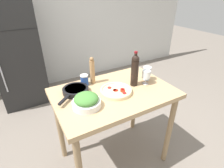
% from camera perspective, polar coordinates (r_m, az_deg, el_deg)
% --- Properties ---
extents(ground_plane, '(14.00, 14.00, 0.00)m').
position_cam_1_polar(ground_plane, '(2.27, 0.51, -22.62)').
color(ground_plane, slate).
extents(wall_back, '(6.40, 0.06, 2.60)m').
position_cam_1_polar(wall_back, '(3.60, -19.08, 19.88)').
color(wall_back, silver).
rests_on(wall_back, ground_plane).
extents(refrigerator, '(0.71, 0.72, 1.77)m').
position_cam_1_polar(refrigerator, '(3.23, -28.92, 9.29)').
color(refrigerator, black).
rests_on(refrigerator, ground_plane).
extents(prep_counter, '(1.12, 0.75, 0.92)m').
position_cam_1_polar(prep_counter, '(1.72, 0.62, -5.96)').
color(prep_counter, tan).
rests_on(prep_counter, ground_plane).
extents(wine_bottle, '(0.07, 0.07, 0.35)m').
position_cam_1_polar(wine_bottle, '(1.70, 7.46, 4.60)').
color(wine_bottle, black).
rests_on(wine_bottle, prep_counter).
extents(wine_glass_near, '(0.08, 0.08, 0.15)m').
position_cam_1_polar(wine_glass_near, '(1.76, 11.09, 2.93)').
color(wine_glass_near, silver).
rests_on(wine_glass_near, prep_counter).
extents(wine_glass_far, '(0.08, 0.08, 0.15)m').
position_cam_1_polar(wine_glass_far, '(1.84, 11.40, 4.16)').
color(wine_glass_far, silver).
rests_on(wine_glass_far, prep_counter).
extents(pepper_mill, '(0.05, 0.05, 0.28)m').
position_cam_1_polar(pepper_mill, '(1.75, -6.46, 4.31)').
color(pepper_mill, '#AD7F51').
rests_on(pepper_mill, prep_counter).
extents(salad_bowl, '(0.23, 0.23, 0.12)m').
position_cam_1_polar(salad_bowl, '(1.44, -8.35, -5.53)').
color(salad_bowl, white).
rests_on(salad_bowl, prep_counter).
extents(homemade_pizza, '(0.30, 0.30, 0.04)m').
position_cam_1_polar(homemade_pizza, '(1.62, 1.34, -2.19)').
color(homemade_pizza, beige).
rests_on(homemade_pizza, prep_counter).
extents(salt_canister, '(0.08, 0.08, 0.11)m').
position_cam_1_polar(salt_canister, '(1.76, -8.99, 1.32)').
color(salt_canister, '#284CA3').
rests_on(salt_canister, prep_counter).
extents(cast_iron_skillet, '(0.33, 0.30, 0.05)m').
position_cam_1_polar(cast_iron_skillet, '(1.65, -11.83, -1.99)').
color(cast_iron_skillet, black).
rests_on(cast_iron_skillet, prep_counter).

